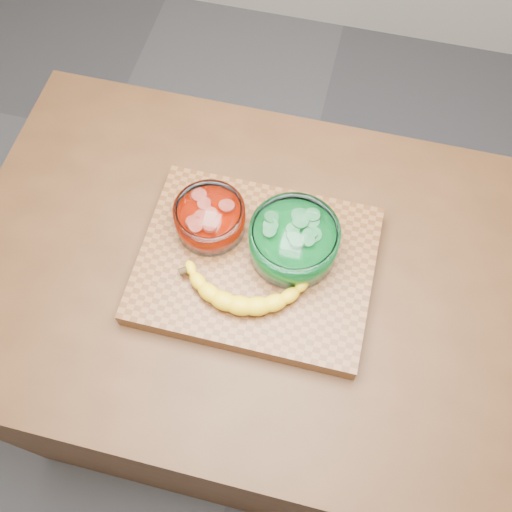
# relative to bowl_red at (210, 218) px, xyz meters

# --- Properties ---
(ground) EXTENTS (3.50, 3.50, 0.00)m
(ground) POSITION_rel_bowl_red_xyz_m (0.10, -0.05, -0.97)
(ground) COLOR #4F4F53
(ground) RESTS_ON ground
(counter) EXTENTS (1.20, 0.80, 0.90)m
(counter) POSITION_rel_bowl_red_xyz_m (0.10, -0.05, -0.52)
(counter) COLOR #4A2C16
(counter) RESTS_ON ground
(cutting_board) EXTENTS (0.45, 0.35, 0.04)m
(cutting_board) POSITION_rel_bowl_red_xyz_m (0.10, -0.05, -0.05)
(cutting_board) COLOR brown
(cutting_board) RESTS_ON counter
(bowl_red) EXTENTS (0.14, 0.14, 0.06)m
(bowl_red) POSITION_rel_bowl_red_xyz_m (0.00, 0.00, 0.00)
(bowl_red) COLOR white
(bowl_red) RESTS_ON cutting_board
(bowl_green) EXTENTS (0.17, 0.17, 0.08)m
(bowl_green) POSITION_rel_bowl_red_xyz_m (0.17, -0.02, 0.01)
(bowl_green) COLOR white
(bowl_green) RESTS_ON cutting_board
(banana) EXTENTS (0.27, 0.13, 0.04)m
(banana) POSITION_rel_bowl_red_xyz_m (0.10, -0.12, -0.01)
(banana) COLOR yellow
(banana) RESTS_ON cutting_board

